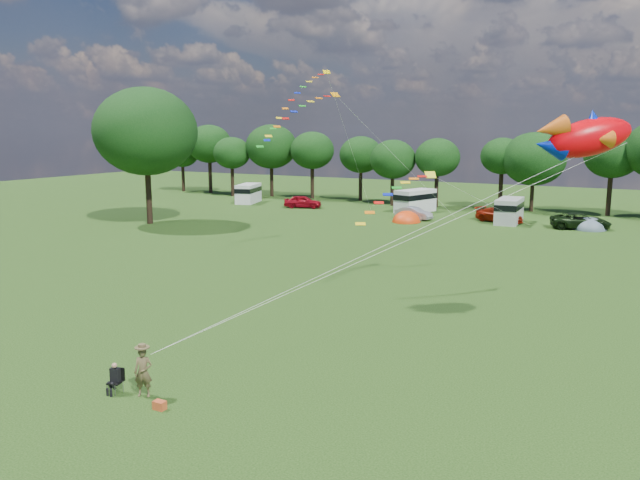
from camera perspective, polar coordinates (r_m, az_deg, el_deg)
The scene contains 19 objects.
ground_plane at distance 24.53m, azimuth -9.11°, elevation -12.17°, with size 180.00×180.00×0.00m, color black.
tree_line at distance 73.48m, azimuth 21.71°, elevation 7.13°, with size 102.98×10.98×10.27m.
big_tree at distance 63.58m, azimuth -15.65°, elevation 9.53°, with size 10.00×10.00×13.28m.
car_a at distance 74.33m, azimuth -1.58°, elevation 3.53°, with size 1.78×4.53×1.51m, color #9F0A17.
car_b at distance 65.48m, azimuth 8.56°, elevation 2.44°, with size 1.37×3.66×1.29m, color gray.
car_c at distance 65.36m, azimuth 16.08°, elevation 2.20°, with size 2.00×4.75×1.42m, color maroon.
car_d at distance 63.49m, azimuth 22.72°, elevation 1.62°, with size 2.48×5.48×1.49m, color black.
campervan_a at distance 79.96m, azimuth -6.56°, elevation 4.32°, with size 3.40×5.27×2.39m.
campervan_b at distance 71.25m, azimuth 8.71°, elevation 3.63°, with size 3.69×5.61×2.54m.
campervan_c at distance 64.94m, azimuth 16.92°, elevation 2.65°, with size 2.34×5.11×2.47m.
tent_orange at distance 63.53m, azimuth 7.89°, elevation 1.65°, with size 2.86×3.14×2.24m.
tent_greyblue at distance 63.44m, azimuth 23.40°, elevation 0.90°, with size 3.01×3.30×2.24m.
kite_flyer at distance 23.08m, azimuth -15.86°, elevation -11.54°, with size 0.64×0.42×1.77m, color brown.
camp_chair at distance 23.71m, azimuth -18.18°, elevation -11.63°, with size 0.54×0.55×1.12m.
kite_bag at distance 22.21m, azimuth -14.46°, elevation -14.42°, with size 0.42×0.28×0.30m, color #CB4F26.
fish_kite at distance 26.39m, azimuth 22.84°, elevation 8.65°, with size 3.98×3.27×2.21m.
streamer_kite_a at distance 51.69m, azimuth -1.67°, elevation 13.21°, with size 3.32×5.53×5.75m.
streamer_kite_b at distance 43.81m, azimuth -1.45°, elevation 11.77°, with size 4.22×4.68×3.79m.
streamer_kite_c at distance 36.25m, azimuth 7.58°, elevation 4.64°, with size 3.21×4.93×2.81m.
Camera 1 is at (13.98, -17.92, 9.24)m, focal length 35.00 mm.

